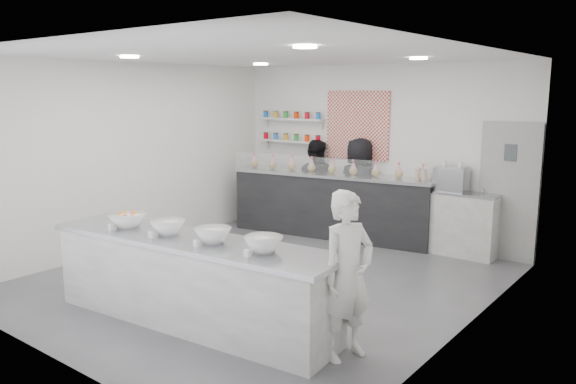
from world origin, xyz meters
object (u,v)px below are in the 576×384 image
object	(u,v)px
prep_counter	(191,281)
staff_right	(359,188)
woman_prep	(348,276)
back_bar	(332,205)
espresso_ledge	(453,223)
staff_left	(315,185)
espresso_machine	(452,179)

from	to	relation	value
prep_counter	staff_right	bearing A→B (deg)	90.75
prep_counter	woman_prep	world-z (taller)	woman_prep
prep_counter	woman_prep	bearing A→B (deg)	6.09
back_bar	espresso_ledge	distance (m)	2.14
espresso_ledge	staff_left	bearing A→B (deg)	-179.87
espresso_ledge	prep_counter	bearing A→B (deg)	-105.98
espresso_machine	staff_left	world-z (taller)	staff_left
prep_counter	espresso_ledge	distance (m)	4.55
staff_left	back_bar	bearing A→B (deg)	138.35
espresso_ledge	staff_right	distance (m)	1.76
espresso_machine	staff_right	xyz separation A→B (m)	(-1.66, -0.01, -0.31)
back_bar	staff_left	bearing A→B (deg)	146.18
prep_counter	espresso_ledge	world-z (taller)	espresso_ledge
prep_counter	staff_right	distance (m)	4.41
prep_counter	back_bar	xyz separation A→B (m)	(-0.87, 4.12, 0.08)
back_bar	prep_counter	bearing A→B (deg)	-87.22
prep_counter	staff_left	world-z (taller)	staff_left
back_bar	espresso_machine	xyz separation A→B (m)	(2.06, 0.26, 0.62)
espresso_machine	staff_right	world-z (taller)	staff_right
back_bar	espresso_machine	size ratio (longest dim) A/B	7.51
back_bar	woman_prep	distance (m)	4.61
staff_left	woman_prep	bearing A→B (deg)	111.67
back_bar	espresso_machine	bearing A→B (deg)	-2.06
prep_counter	back_bar	distance (m)	4.21
espresso_machine	staff_left	xyz separation A→B (m)	(-2.60, -0.01, -0.36)
espresso_machine	staff_left	distance (m)	2.63
espresso_ledge	espresso_machine	size ratio (longest dim) A/B	2.78
woman_prep	espresso_ledge	bearing A→B (deg)	24.28
staff_left	staff_right	xyz separation A→B (m)	(0.94, 0.00, 0.04)
staff_right	espresso_ledge	bearing A→B (deg)	176.90
staff_right	prep_counter	bearing A→B (deg)	92.83
prep_counter	back_bar	world-z (taller)	back_bar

